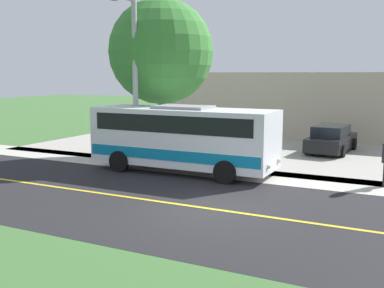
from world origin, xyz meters
name	(u,v)px	position (x,y,z in m)	size (l,w,h in m)	color
ground_plane	(209,209)	(0.00, 0.00, 0.00)	(120.00, 120.00, 0.00)	#3D6633
road_surface	(209,209)	(0.00, 0.00, 0.00)	(8.00, 100.00, 0.01)	black
sidewalk	(262,176)	(-5.20, 0.00, 0.00)	(2.40, 100.00, 0.01)	#B2ADA3
parking_lot_surface	(361,155)	(-12.40, 3.00, 0.00)	(14.00, 36.00, 0.01)	#9E9991
road_centre_line	(209,209)	(0.00, 0.00, 0.01)	(0.16, 100.00, 0.00)	gold
shuttle_bus_front	(183,136)	(-4.54, -3.29, 1.56)	(2.72, 7.99, 2.82)	white
street_light_pole	(134,74)	(-4.87, -5.96, 4.15)	(1.97, 0.24, 7.49)	#9E9EA3
parked_car_near	(331,139)	(-12.52, 1.45, 0.69)	(4.51, 2.24, 1.45)	black
tree_curbside	(161,52)	(-7.40, -6.01, 5.22)	(5.18, 5.18, 7.81)	brown
commercial_building	(317,102)	(-21.40, -1.18, 2.12)	(10.00, 19.13, 4.24)	#B7A893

